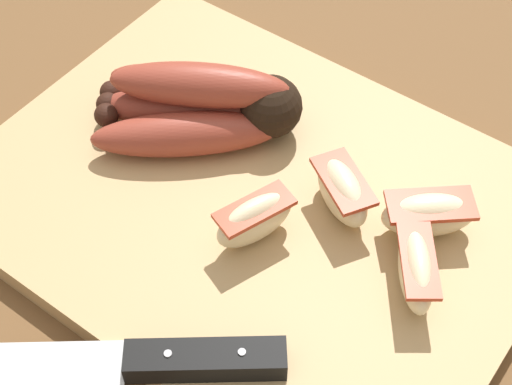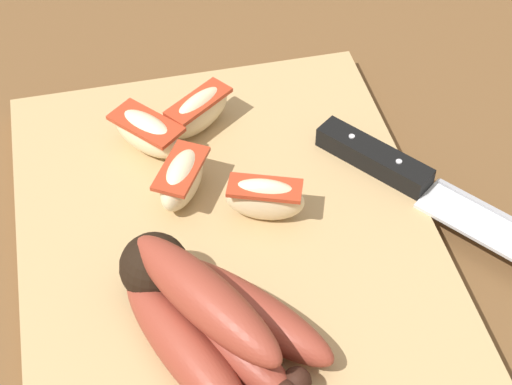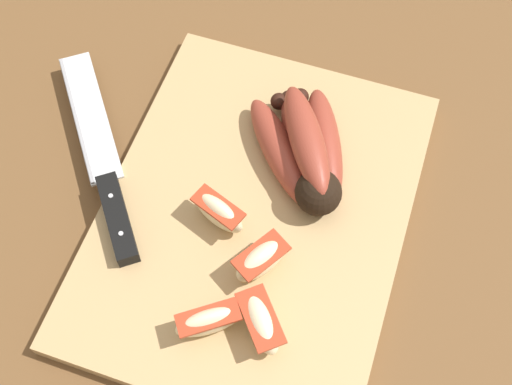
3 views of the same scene
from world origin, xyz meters
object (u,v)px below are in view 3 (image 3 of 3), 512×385
at_px(apple_wedge_far, 219,212).
at_px(apple_wedge_extra, 261,260).
at_px(banana_bunch, 306,151).
at_px(chefs_knife, 107,181).
at_px(apple_wedge_near, 260,321).
at_px(apple_wedge_middle, 209,321).

bearing_deg(apple_wedge_far, apple_wedge_extra, -121.58).
relative_size(banana_bunch, apple_wedge_far, 2.54).
distance_m(chefs_knife, apple_wedge_near, 0.23).
bearing_deg(apple_wedge_middle, chefs_knife, 54.63).
xyz_separation_m(chefs_knife, apple_wedge_middle, (-0.11, -0.16, 0.01)).
distance_m(apple_wedge_near, apple_wedge_extra, 0.06).
height_order(apple_wedge_near, apple_wedge_extra, apple_wedge_extra).
height_order(chefs_knife, apple_wedge_extra, apple_wedge_extra).
relative_size(banana_bunch, chefs_knife, 0.68).
height_order(banana_bunch, apple_wedge_extra, banana_bunch).
height_order(banana_bunch, apple_wedge_middle, banana_bunch).
height_order(apple_wedge_near, apple_wedge_far, apple_wedge_far).
relative_size(apple_wedge_middle, apple_wedge_far, 1.02).
distance_m(banana_bunch, apple_wedge_middle, 0.21).
bearing_deg(apple_wedge_far, banana_bunch, -33.32).
distance_m(apple_wedge_middle, apple_wedge_extra, 0.08).
relative_size(chefs_knife, apple_wedge_extra, 3.74).
relative_size(apple_wedge_middle, apple_wedge_extra, 1.01).
bearing_deg(banana_bunch, apple_wedge_extra, 177.37).
distance_m(chefs_knife, apple_wedge_far, 0.13).
bearing_deg(chefs_knife, apple_wedge_middle, -125.37).
relative_size(apple_wedge_far, apple_wedge_extra, 0.99).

